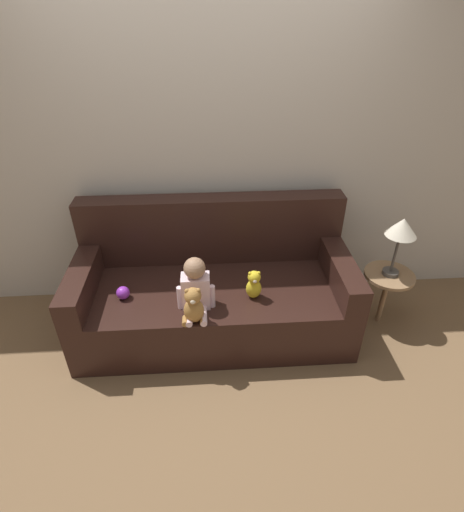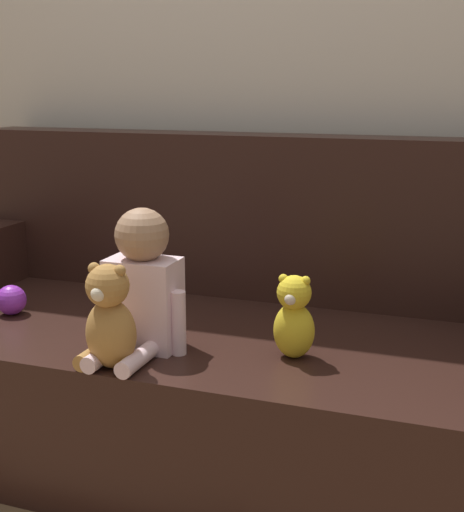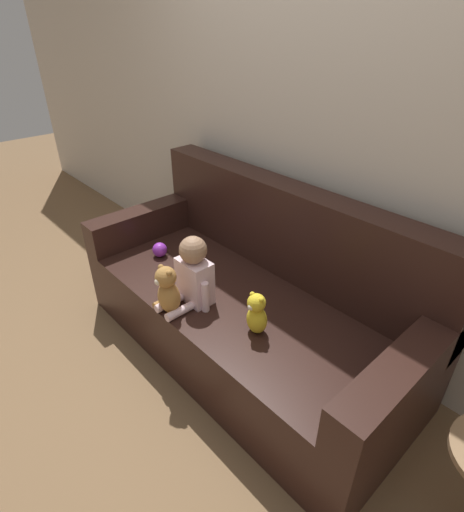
{
  "view_description": "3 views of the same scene",
  "coord_description": "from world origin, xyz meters",
  "px_view_note": "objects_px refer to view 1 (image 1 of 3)",
  "views": [
    {
      "loc": [
        -0.02,
        -2.37,
        2.24
      ],
      "look_at": [
        0.14,
        -0.01,
        0.68
      ],
      "focal_mm": 28.0,
      "sensor_mm": 36.0,
      "label": 1
    },
    {
      "loc": [
        0.72,
        -1.88,
        1.13
      ],
      "look_at": [
        0.05,
        -0.01,
        0.65
      ],
      "focal_mm": 50.0,
      "sensor_mm": 36.0,
      "label": 2
    },
    {
      "loc": [
        1.3,
        -1.25,
        1.76
      ],
      "look_at": [
        -0.04,
        -0.04,
        0.67
      ],
      "focal_mm": 28.0,
      "sensor_mm": 36.0,
      "label": 3
    }
  ],
  "objects_px": {
    "toy_ball": "(123,293)",
    "side_table": "(396,250)",
    "person_baby": "(196,286)",
    "plush_toy_side": "(254,285)",
    "teddy_bear_brown": "(194,306)",
    "couch": "(214,290)"
  },
  "relations": [
    {
      "from": "couch",
      "to": "person_baby",
      "type": "bearing_deg",
      "value": -112.0
    },
    {
      "from": "person_baby",
      "to": "plush_toy_side",
      "type": "height_order",
      "value": "person_baby"
    },
    {
      "from": "teddy_bear_brown",
      "to": "side_table",
      "type": "xyz_separation_m",
      "value": [
        1.48,
        0.39,
        0.12
      ]
    },
    {
      "from": "person_baby",
      "to": "toy_ball",
      "type": "xyz_separation_m",
      "value": [
        -0.52,
        0.12,
        -0.13
      ]
    },
    {
      "from": "person_baby",
      "to": "toy_ball",
      "type": "height_order",
      "value": "person_baby"
    },
    {
      "from": "person_baby",
      "to": "plush_toy_side",
      "type": "xyz_separation_m",
      "value": [
        0.4,
        0.07,
        -0.06
      ]
    },
    {
      "from": "side_table",
      "to": "person_baby",
      "type": "bearing_deg",
      "value": -170.88
    },
    {
      "from": "teddy_bear_brown",
      "to": "couch",
      "type": "bearing_deg",
      "value": 73.33
    },
    {
      "from": "couch",
      "to": "teddy_bear_brown",
      "type": "height_order",
      "value": "couch"
    },
    {
      "from": "person_baby",
      "to": "plush_toy_side",
      "type": "bearing_deg",
      "value": 9.89
    },
    {
      "from": "teddy_bear_brown",
      "to": "toy_ball",
      "type": "distance_m",
      "value": 0.58
    },
    {
      "from": "teddy_bear_brown",
      "to": "side_table",
      "type": "bearing_deg",
      "value": 14.73
    },
    {
      "from": "teddy_bear_brown",
      "to": "plush_toy_side",
      "type": "bearing_deg",
      "value": 28.23
    },
    {
      "from": "toy_ball",
      "to": "side_table",
      "type": "xyz_separation_m",
      "value": [
        1.98,
        0.11,
        0.2
      ]
    },
    {
      "from": "person_baby",
      "to": "plush_toy_side",
      "type": "relative_size",
      "value": 1.71
    },
    {
      "from": "side_table",
      "to": "toy_ball",
      "type": "bearing_deg",
      "value": -176.75
    },
    {
      "from": "person_baby",
      "to": "toy_ball",
      "type": "distance_m",
      "value": 0.55
    },
    {
      "from": "teddy_bear_brown",
      "to": "side_table",
      "type": "height_order",
      "value": "side_table"
    },
    {
      "from": "teddy_bear_brown",
      "to": "person_baby",
      "type": "bearing_deg",
      "value": 84.91
    },
    {
      "from": "couch",
      "to": "teddy_bear_brown",
      "type": "xyz_separation_m",
      "value": [
        -0.14,
        -0.46,
        0.23
      ]
    },
    {
      "from": "plush_toy_side",
      "to": "teddy_bear_brown",
      "type": "bearing_deg",
      "value": -151.77
    },
    {
      "from": "plush_toy_side",
      "to": "toy_ball",
      "type": "relative_size",
      "value": 2.42
    }
  ]
}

